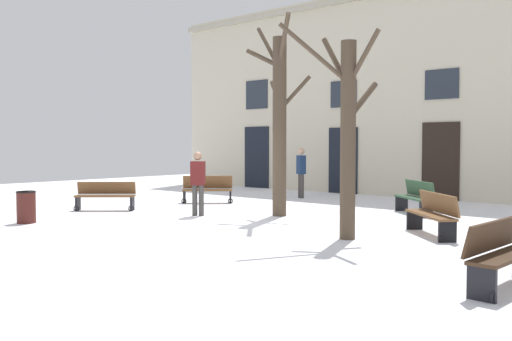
# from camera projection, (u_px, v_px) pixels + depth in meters

# --- Properties ---
(ground_plane) EXTENTS (34.67, 34.67, 0.00)m
(ground_plane) POSITION_uv_depth(u_px,v_px,m) (206.00, 223.00, 13.85)
(ground_plane) COLOR white
(building_facade) EXTENTS (21.67, 0.60, 7.83)m
(building_facade) POSITION_uv_depth(u_px,v_px,m) (391.00, 91.00, 20.89)
(building_facade) COLOR beige
(building_facade) RESTS_ON ground
(tree_left_of_center) EXTENTS (1.95, 1.39, 5.29)m
(tree_left_of_center) POSITION_uv_depth(u_px,v_px,m) (279.00, 120.00, 15.14)
(tree_left_of_center) COLOR #4C3D2D
(tree_left_of_center) RESTS_ON ground
(tree_foreground) EXTENTS (1.76, 1.96, 4.39)m
(tree_foreground) POSITION_uv_depth(u_px,v_px,m) (347.00, 131.00, 11.41)
(tree_foreground) COLOR #4C3D2D
(tree_foreground) RESTS_ON ground
(litter_bin) EXTENTS (0.48, 0.48, 0.79)m
(litter_bin) POSITION_uv_depth(u_px,v_px,m) (26.00, 207.00, 13.82)
(litter_bin) COLOR #4C1E19
(litter_bin) RESTS_ON ground
(bench_near_center_tree) EXTENTS (1.52, 1.46, 0.91)m
(bench_near_center_tree) POSITION_uv_depth(u_px,v_px,m) (208.00, 189.00, 18.59)
(bench_near_center_tree) COLOR brown
(bench_near_center_tree) RESTS_ON ground
(bench_facing_shops) EXTENTS (1.56, 1.39, 0.93)m
(bench_facing_shops) POSITION_uv_depth(u_px,v_px,m) (415.00, 197.00, 15.60)
(bench_facing_shops) COLOR #2D4C33
(bench_facing_shops) RESTS_ON ground
(bench_back_to_back_right) EXTENTS (0.54, 1.72, 0.93)m
(bench_back_to_back_right) POSITION_uv_depth(u_px,v_px,m) (501.00, 253.00, 7.52)
(bench_back_to_back_right) COLOR #3D2819
(bench_back_to_back_right) RESTS_ON ground
(bench_near_lamp) EXTENTS (1.64, 1.59, 0.92)m
(bench_near_lamp) POSITION_uv_depth(u_px,v_px,m) (433.00, 213.00, 11.92)
(bench_near_lamp) COLOR brown
(bench_near_lamp) RESTS_ON ground
(bench_far_corner) EXTENTS (1.58, 1.48, 0.85)m
(bench_far_corner) POSITION_uv_depth(u_px,v_px,m) (105.00, 195.00, 16.48)
(bench_far_corner) COLOR brown
(bench_far_corner) RESTS_ON ground
(person_by_shop_door) EXTENTS (0.44, 0.40, 1.75)m
(person_by_shop_door) POSITION_uv_depth(u_px,v_px,m) (198.00, 180.00, 15.19)
(person_by_shop_door) COLOR #403D3A
(person_by_shop_door) RESTS_ON ground
(person_crossing_plaza) EXTENTS (0.44, 0.38, 1.82)m
(person_crossing_plaza) POSITION_uv_depth(u_px,v_px,m) (301.00, 170.00, 20.22)
(person_crossing_plaza) COLOR #403D3A
(person_crossing_plaza) RESTS_ON ground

